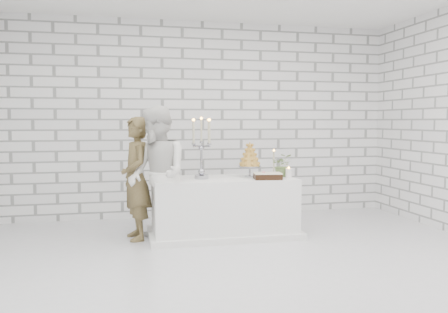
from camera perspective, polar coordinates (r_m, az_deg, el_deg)
ground at (r=4.97m, az=2.45°, el=-12.91°), size 6.00×5.00×0.01m
wall_back at (r=7.19m, az=-2.66°, el=4.57°), size 6.00×0.01×3.00m
wall_front at (r=2.42m, az=18.04°, el=4.73°), size 6.00×0.01×3.00m
cake_table at (r=5.96m, az=-0.02°, el=-6.25°), size 1.80×0.80×0.75m
groom at (r=5.84m, az=-10.82°, el=-2.68°), size 0.47×0.62×1.53m
bride at (r=5.55m, az=-8.24°, el=-2.30°), size 0.86×0.97×1.67m
candelabra at (r=5.80m, az=-2.81°, el=1.05°), size 0.35×0.35×0.78m
croquembouche at (r=6.02m, az=3.20°, el=-0.33°), size 0.30×0.30×0.46m
chocolate_cake at (r=5.81m, az=5.41°, el=-2.41°), size 0.37×0.29×0.08m
pillar_candle at (r=5.98m, az=7.99°, el=-2.05°), size 0.10×0.10×0.12m
extra_taper at (r=6.30m, az=6.17°, el=-0.79°), size 0.08×0.08×0.32m
flowers at (r=6.08m, az=7.22°, el=-1.07°), size 0.33×0.31×0.30m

